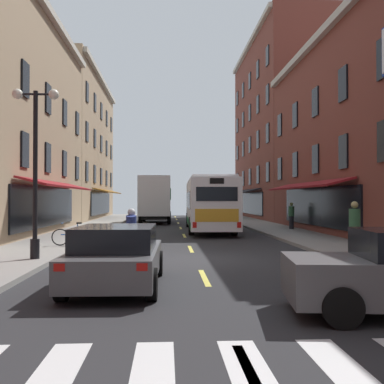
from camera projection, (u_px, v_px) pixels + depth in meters
The scene contains 13 objects.
ground_plane at pixel (195, 261), 14.88m from camera, with size 34.80×80.00×0.10m, color #28282B.
lane_centre_dashes at pixel (196, 260), 14.63m from camera, with size 0.14×73.90×0.01m.
crosswalk_near at pixel (254, 381), 4.90m from camera, with size 7.10×2.80×0.01m.
sidewalk_left at pixel (12, 258), 14.56m from camera, with size 3.00×80.00×0.14m, color gray.
sidewalk_right at pixel (371, 256), 15.21m from camera, with size 3.00×80.00×0.14m, color gray.
transit_bus at pixel (209, 204), 28.19m from camera, with size 2.86×11.78×3.23m.
box_truck at pixel (156, 200), 36.99m from camera, with size 2.54×7.68×3.73m.
sedan_mid at pixel (117, 256), 10.17m from camera, with size 2.03×4.36×1.37m.
motorcycle_rider at pixel (131, 237), 15.04m from camera, with size 0.62×2.07×1.66m.
bicycle_near at pixel (74, 236), 17.95m from camera, with size 1.71×0.48×0.91m.
pedestrian_mid at pixel (291, 215), 27.78m from camera, with size 0.36×0.36×1.62m.
pedestrian_rear at pixel (355, 227), 14.85m from camera, with size 0.36×0.36×1.76m.
street_lamp_twin at pixel (35, 164), 13.98m from camera, with size 1.42×0.32×5.23m.
Camera 1 is at (-0.94, -14.89, 1.97)m, focal length 42.51 mm.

